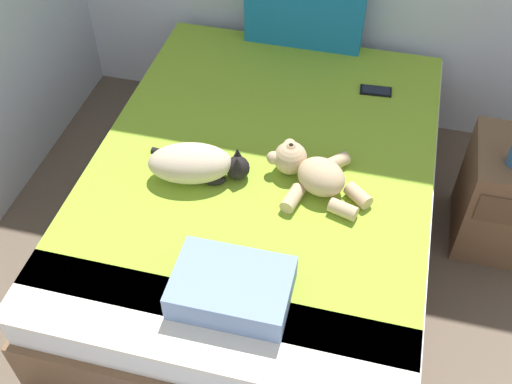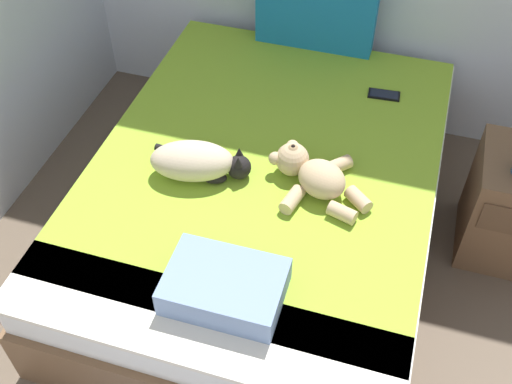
{
  "view_description": "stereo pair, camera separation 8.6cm",
  "coord_description": "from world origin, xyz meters",
  "px_view_note": "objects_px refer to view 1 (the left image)",
  "views": [
    {
      "loc": [
        1.71,
        1.52,
        2.3
      ],
      "look_at": [
        1.31,
        3.14,
        0.55
      ],
      "focal_mm": 42.97,
      "sensor_mm": 36.0,
      "label": 1
    },
    {
      "loc": [
        1.8,
        1.55,
        2.3
      ],
      "look_at": [
        1.31,
        3.14,
        0.55
      ],
      "focal_mm": 42.97,
      "sensor_mm": 36.0,
      "label": 2
    }
  ],
  "objects_px": {
    "bed": "(262,202)",
    "throw_pillow": "(232,288)",
    "cat": "(195,164)",
    "nightstand": "(511,197)",
    "teddy_bear": "(312,172)",
    "cell_phone": "(376,91)"
  },
  "relations": [
    {
      "from": "bed",
      "to": "nightstand",
      "type": "distance_m",
      "value": 1.13
    },
    {
      "from": "bed",
      "to": "cell_phone",
      "type": "height_order",
      "value": "cell_phone"
    },
    {
      "from": "bed",
      "to": "cell_phone",
      "type": "bearing_deg",
      "value": 55.21
    },
    {
      "from": "teddy_bear",
      "to": "throw_pillow",
      "type": "bearing_deg",
      "value": -105.18
    },
    {
      "from": "teddy_bear",
      "to": "cell_phone",
      "type": "relative_size",
      "value": 2.95
    },
    {
      "from": "teddy_bear",
      "to": "nightstand",
      "type": "relative_size",
      "value": 0.85
    },
    {
      "from": "teddy_bear",
      "to": "cell_phone",
      "type": "xyz_separation_m",
      "value": [
        0.19,
        0.67,
        -0.06
      ]
    },
    {
      "from": "bed",
      "to": "cell_phone",
      "type": "distance_m",
      "value": 0.77
    },
    {
      "from": "throw_pillow",
      "to": "cat",
      "type": "bearing_deg",
      "value": 119.58
    },
    {
      "from": "bed",
      "to": "teddy_bear",
      "type": "distance_m",
      "value": 0.4
    },
    {
      "from": "bed",
      "to": "throw_pillow",
      "type": "xyz_separation_m",
      "value": [
        0.06,
        -0.69,
        0.32
      ]
    },
    {
      "from": "teddy_bear",
      "to": "cat",
      "type": "bearing_deg",
      "value": -170.96
    },
    {
      "from": "throw_pillow",
      "to": "nightstand",
      "type": "relative_size",
      "value": 0.75
    },
    {
      "from": "cat",
      "to": "cell_phone",
      "type": "relative_size",
      "value": 2.89
    },
    {
      "from": "throw_pillow",
      "to": "nightstand",
      "type": "bearing_deg",
      "value": 43.78
    },
    {
      "from": "cell_phone",
      "to": "throw_pillow",
      "type": "distance_m",
      "value": 1.33
    },
    {
      "from": "teddy_bear",
      "to": "cell_phone",
      "type": "height_order",
      "value": "teddy_bear"
    },
    {
      "from": "cat",
      "to": "nightstand",
      "type": "xyz_separation_m",
      "value": [
        1.34,
        0.46,
        -0.33
      ]
    },
    {
      "from": "cat",
      "to": "teddy_bear",
      "type": "xyz_separation_m",
      "value": [
        0.46,
        0.07,
        -0.01
      ]
    },
    {
      "from": "bed",
      "to": "cat",
      "type": "distance_m",
      "value": 0.44
    },
    {
      "from": "cat",
      "to": "nightstand",
      "type": "distance_m",
      "value": 1.45
    },
    {
      "from": "cell_phone",
      "to": "nightstand",
      "type": "xyz_separation_m",
      "value": [
        0.68,
        -0.29,
        -0.26
      ]
    }
  ]
}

